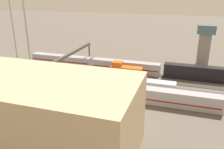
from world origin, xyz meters
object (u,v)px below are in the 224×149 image
at_px(train_on_track_3, 54,76).
at_px(train_on_track_1, 126,71).
at_px(light_mast_0, 10,8).
at_px(maintenance_shed, 17,110).
at_px(signal_gantry, 74,55).
at_px(train_on_track_0, 119,66).
at_px(light_mast_1, 25,17).
at_px(control_tower, 205,42).
at_px(train_on_track_4, 162,97).

relative_size(train_on_track_3, train_on_track_1, 7.14).
distance_m(light_mast_0, maintenance_shed, 61.38).
height_order(train_on_track_1, maintenance_shed, maintenance_shed).
bearing_deg(signal_gantry, train_on_track_0, -139.83).
relative_size(train_on_track_1, light_mast_1, 0.31).
distance_m(train_on_track_0, light_mast_0, 47.87).
relative_size(train_on_track_3, maintenance_shed, 1.68).
distance_m(train_on_track_1, maintenance_shed, 39.52).
bearing_deg(train_on_track_3, control_tower, -144.15).
height_order(train_on_track_3, train_on_track_1, train_on_track_1).
bearing_deg(signal_gantry, train_on_track_1, -161.94).
distance_m(light_mast_0, control_tower, 73.48).
bearing_deg(maintenance_shed, train_on_track_1, -104.55).
distance_m(train_on_track_4, train_on_track_1, 19.85).
relative_size(maintenance_shed, control_tower, 2.86).
height_order(train_on_track_4, train_on_track_1, train_on_track_1).
bearing_deg(light_mast_0, train_on_track_0, 175.65).
relative_size(train_on_track_3, train_on_track_0, 1.08).
height_order(train_on_track_1, signal_gantry, signal_gantry).
bearing_deg(control_tower, light_mast_0, 10.23).
bearing_deg(train_on_track_1, light_mast_1, 40.50).
xyz_separation_m(train_on_track_3, train_on_track_0, (-16.23, -15.00, 0.09)).
height_order(train_on_track_4, signal_gantry, signal_gantry).
distance_m(maintenance_shed, control_tower, 68.11).
relative_size(light_mast_0, control_tower, 2.11).
distance_m(train_on_track_1, light_mast_1, 33.28).
bearing_deg(maintenance_shed, train_on_track_0, -98.44).
height_order(light_mast_0, signal_gantry, light_mast_0).
relative_size(train_on_track_0, light_mast_0, 2.12).
bearing_deg(train_on_track_0, control_tower, -148.97).
xyz_separation_m(train_on_track_3, maintenance_shed, (-9.85, 28.01, 4.61)).
bearing_deg(light_mast_1, control_tower, -138.67).
distance_m(train_on_track_0, signal_gantry, 16.39).
relative_size(train_on_track_3, control_tower, 4.81).
bearing_deg(train_on_track_0, signal_gantry, 40.17).
distance_m(signal_gantry, maintenance_shed, 33.47).
distance_m(train_on_track_4, signal_gantry, 30.51).
bearing_deg(signal_gantry, light_mast_1, 65.81).
bearing_deg(train_on_track_0, light_mast_1, 52.50).
distance_m(train_on_track_0, maintenance_shed, 43.71).
bearing_deg(light_mast_1, train_on_track_0, -127.50).
xyz_separation_m(signal_gantry, control_tower, (-38.92, -26.29, 1.20)).
xyz_separation_m(train_on_track_3, signal_gantry, (-4.38, -5.00, 5.40)).
bearing_deg(train_on_track_1, train_on_track_3, 26.90).
bearing_deg(control_tower, maintenance_shed, 60.57).
bearing_deg(train_on_track_1, light_mast_0, -9.92).
height_order(train_on_track_1, control_tower, control_tower).
distance_m(train_on_track_0, light_mast_1, 34.35).
height_order(train_on_track_3, train_on_track_0, train_on_track_0).
distance_m(train_on_track_3, train_on_track_1, 22.10).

